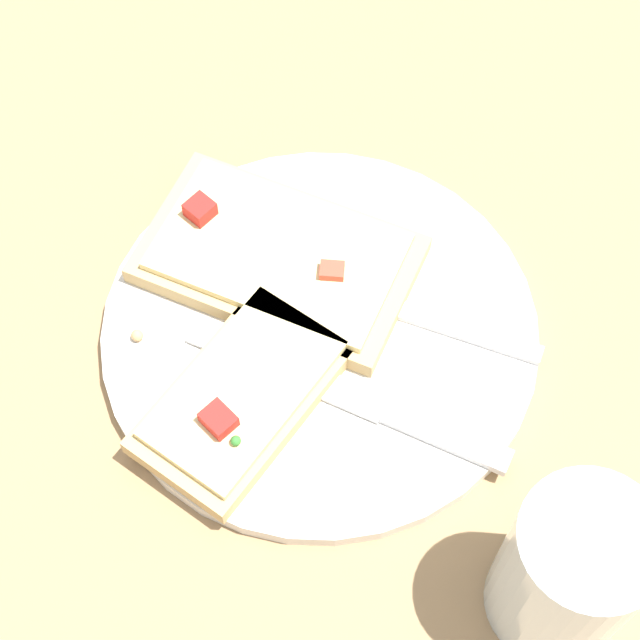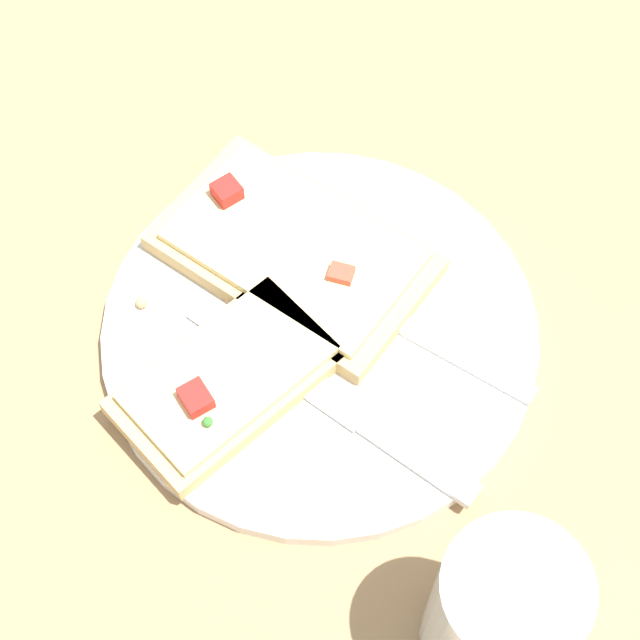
% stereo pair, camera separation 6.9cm
% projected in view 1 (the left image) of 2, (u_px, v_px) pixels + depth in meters
% --- Properties ---
extents(ground_plane, '(4.00, 4.00, 0.00)m').
position_uv_depth(ground_plane, '(320.00, 336.00, 0.71)').
color(ground_plane, '#9E7A51').
extents(plate, '(0.29, 0.29, 0.01)m').
position_uv_depth(plate, '(320.00, 332.00, 0.71)').
color(plate, silver).
rests_on(plate, ground).
extents(fork, '(0.14, 0.20, 0.01)m').
position_uv_depth(fork, '(356.00, 296.00, 0.71)').
color(fork, silver).
rests_on(fork, plate).
extents(knife, '(0.12, 0.20, 0.01)m').
position_uv_depth(knife, '(371.00, 405.00, 0.67)').
color(knife, silver).
rests_on(knife, plate).
extents(pizza_slice_main, '(0.18, 0.21, 0.03)m').
position_uv_depth(pizza_slice_main, '(278.00, 257.00, 0.72)').
color(pizza_slice_main, tan).
rests_on(pizza_slice_main, plate).
extents(pizza_slice_corner, '(0.16, 0.12, 0.03)m').
position_uv_depth(pizza_slice_corner, '(244.00, 394.00, 0.67)').
color(pizza_slice_corner, tan).
rests_on(pizza_slice_corner, plate).
extents(crumb_scatter, '(0.11, 0.07, 0.01)m').
position_uv_depth(crumb_scatter, '(245.00, 331.00, 0.70)').
color(crumb_scatter, tan).
rests_on(crumb_scatter, plate).
extents(drinking_glass, '(0.08, 0.08, 0.12)m').
position_uv_depth(drinking_glass, '(564.00, 577.00, 0.57)').
color(drinking_glass, silver).
rests_on(drinking_glass, ground).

